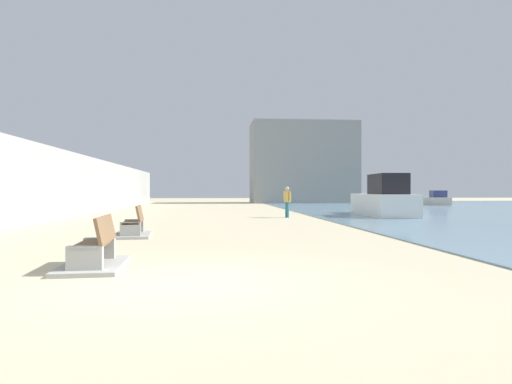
{
  "coord_description": "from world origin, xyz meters",
  "views": [
    {
      "loc": [
        0.56,
        -7.39,
        1.46
      ],
      "look_at": [
        2.79,
        16.75,
        1.36
      ],
      "focal_mm": 32.7,
      "sensor_mm": 36.0,
      "label": 1
    }
  ],
  "objects_px": {
    "bench_near": "(94,255)",
    "person_walking": "(287,200)",
    "bench_far": "(133,229)",
    "boat_nearest": "(383,200)",
    "boat_mid_bay": "(437,199)"
  },
  "relations": [
    {
      "from": "bench_far",
      "to": "person_walking",
      "type": "relative_size",
      "value": 1.32
    },
    {
      "from": "bench_near",
      "to": "person_walking",
      "type": "height_order",
      "value": "person_walking"
    },
    {
      "from": "bench_far",
      "to": "boat_nearest",
      "type": "bearing_deg",
      "value": 40.91
    },
    {
      "from": "bench_near",
      "to": "person_walking",
      "type": "distance_m",
      "value": 16.69
    },
    {
      "from": "bench_far",
      "to": "boat_mid_bay",
      "type": "distance_m",
      "value": 37.49
    },
    {
      "from": "bench_far",
      "to": "boat_mid_bay",
      "type": "relative_size",
      "value": 0.45
    },
    {
      "from": "person_walking",
      "to": "boat_nearest",
      "type": "distance_m",
      "value": 5.74
    },
    {
      "from": "person_walking",
      "to": "bench_near",
      "type": "bearing_deg",
      "value": -111.63
    },
    {
      "from": "bench_far",
      "to": "bench_near",
      "type": "bearing_deg",
      "value": -87.22
    },
    {
      "from": "boat_nearest",
      "to": "bench_near",
      "type": "bearing_deg",
      "value": -125.58
    },
    {
      "from": "person_walking",
      "to": "boat_nearest",
      "type": "xyz_separation_m",
      "value": [
        5.65,
        0.99,
        -0.06
      ]
    },
    {
      "from": "bench_far",
      "to": "person_walking",
      "type": "bearing_deg",
      "value": 55.85
    },
    {
      "from": "bench_near",
      "to": "boat_mid_bay",
      "type": "bearing_deg",
      "value": 55.28
    },
    {
      "from": "boat_mid_bay",
      "to": "bench_far",
      "type": "bearing_deg",
      "value": -130.33
    },
    {
      "from": "bench_far",
      "to": "boat_nearest",
      "type": "xyz_separation_m",
      "value": [
        12.09,
        10.48,
        0.66
      ]
    }
  ]
}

